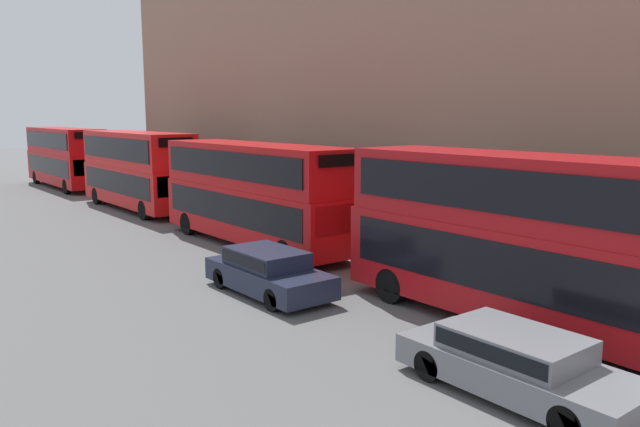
# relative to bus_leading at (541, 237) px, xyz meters

# --- Properties ---
(bus_leading) EXTENTS (2.59, 11.07, 4.34)m
(bus_leading) POSITION_rel_bus_leading_xyz_m (0.00, 0.00, 0.00)
(bus_leading) COLOR #A80F14
(bus_leading) RESTS_ON ground
(bus_second_in_queue) EXTENTS (2.59, 10.80, 4.13)m
(bus_second_in_queue) POSITION_rel_bus_leading_xyz_m (0.00, 12.92, -0.11)
(bus_second_in_queue) COLOR #B20C0F
(bus_second_in_queue) RESTS_ON ground
(bus_third_in_queue) EXTENTS (2.59, 10.27, 4.32)m
(bus_third_in_queue) POSITION_rel_bus_leading_xyz_m (0.00, 25.14, -0.01)
(bus_third_in_queue) COLOR red
(bus_third_in_queue) RESTS_ON ground
(bus_trailing) EXTENTS (2.59, 10.96, 4.28)m
(bus_trailing) POSITION_rel_bus_leading_xyz_m (0.00, 38.55, -0.03)
(bus_trailing) COLOR #B20C0F
(bus_trailing) RESTS_ON ground
(car_dark_sedan) EXTENTS (1.87, 4.70, 1.25)m
(car_dark_sedan) POSITION_rel_bus_leading_xyz_m (-3.40, -1.76, -1.73)
(car_dark_sedan) COLOR slate
(car_dark_sedan) RESTS_ON ground
(car_hatchback) EXTENTS (1.85, 4.50, 1.34)m
(car_hatchback) POSITION_rel_bus_leading_xyz_m (-3.40, 6.83, -1.68)
(car_hatchback) COLOR #1E2338
(car_hatchback) RESTS_ON ground
(pedestrian) EXTENTS (0.36, 0.36, 1.82)m
(pedestrian) POSITION_rel_bus_leading_xyz_m (2.33, 22.24, -1.55)
(pedestrian) COLOR #334C6B
(pedestrian) RESTS_ON ground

